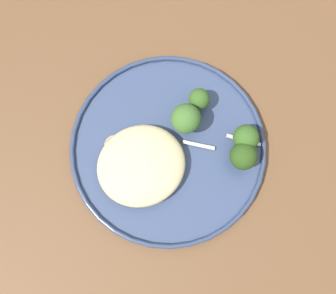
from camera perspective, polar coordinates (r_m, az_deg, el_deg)
name	(u,v)px	position (r m, az deg, el deg)	size (l,w,h in m)	color
ground	(178,186)	(1.36, 1.45, -5.40)	(6.00, 6.00, 0.00)	#47423D
wooden_dining_table	(188,143)	(0.70, 2.79, 0.60)	(1.40, 1.00, 0.74)	brown
dinner_plate	(168,149)	(0.61, 0.00, -0.22)	(0.29, 0.29, 0.02)	#38476B
noodle_bed	(141,165)	(0.59, -3.73, -2.55)	(0.13, 0.12, 0.03)	beige
seared_scallop_half_hidden	(148,155)	(0.60, -2.72, -1.15)	(0.03, 0.03, 0.02)	#E5C689
seared_scallop_left_edge	(115,175)	(0.60, -7.31, -3.90)	(0.03, 0.03, 0.01)	#E5C689
seared_scallop_front_small	(141,173)	(0.59, -3.75, -3.63)	(0.03, 0.03, 0.01)	beige
seared_scallop_large_seared	(172,173)	(0.59, 0.61, -3.65)	(0.02, 0.02, 0.01)	#E5C689
seared_scallop_tiny_bay	(115,146)	(0.60, -7.34, 0.17)	(0.03, 0.03, 0.01)	#E5C689
seared_scallop_on_noodles	(132,154)	(0.60, -5.06, -0.98)	(0.03, 0.03, 0.01)	#DBB77A
broccoli_floret_beside_noodles	(186,119)	(0.58, 2.49, 3.91)	(0.04, 0.04, 0.06)	#7A994C
broccoli_floret_left_leaning	(199,99)	(0.60, 4.32, 6.58)	(0.03, 0.03, 0.04)	#89A356
broccoli_floret_front_edge	(243,156)	(0.58, 10.38, -1.27)	(0.04, 0.04, 0.05)	#89A356
broccoli_floret_small_sprig	(246,138)	(0.59, 10.71, 1.27)	(0.04, 0.04, 0.05)	#89A356
onion_sliver_pale_crescent	(244,140)	(0.62, 10.40, 0.93)	(0.05, 0.01, 0.00)	silver
onion_sliver_long_sliver	(196,146)	(0.61, 3.95, 0.12)	(0.05, 0.01, 0.00)	silver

